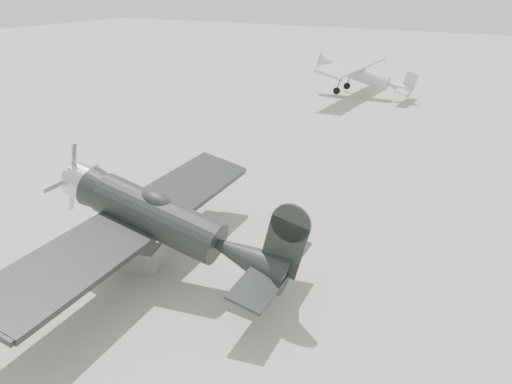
% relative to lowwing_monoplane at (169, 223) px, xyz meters
% --- Properties ---
extents(ground, '(160.00, 160.00, 0.00)m').
position_rel_lowwing_monoplane_xyz_m(ground, '(0.46, 4.01, -1.89)').
color(ground, gray).
rests_on(ground, ground).
extents(lowwing_monoplane, '(7.93, 11.09, 3.58)m').
position_rel_lowwing_monoplane_xyz_m(lowwing_monoplane, '(0.00, 0.00, 0.00)').
color(lowwing_monoplane, black).
rests_on(lowwing_monoplane, ground).
extents(highwing_monoplane, '(7.88, 11.04, 3.15)m').
position_rel_lowwing_monoplane_xyz_m(highwing_monoplane, '(-3.29, 27.73, 0.08)').
color(highwing_monoplane, '#96999B').
rests_on(highwing_monoplane, ground).
extents(equipment_block, '(1.61, 1.24, 0.71)m').
position_rel_lowwing_monoplane_xyz_m(equipment_block, '(-1.40, -0.00, -1.54)').
color(equipment_block, slate).
rests_on(equipment_block, ground).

